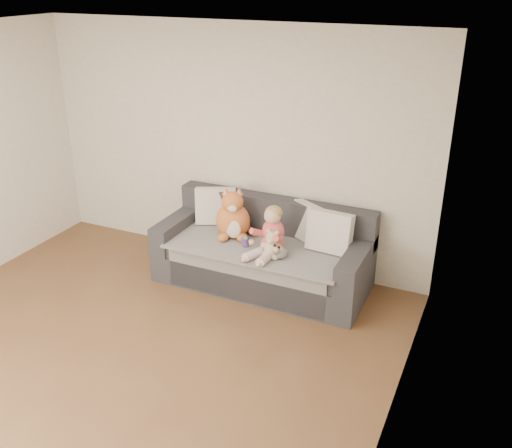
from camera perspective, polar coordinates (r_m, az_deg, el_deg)
The scene contains 10 objects.
room_shell at distance 4.58m, azimuth -14.42°, elevation 0.80°, with size 5.00×5.00×5.00m.
sofa at distance 5.98m, azimuth 0.76°, elevation -3.17°, with size 2.20×0.94×0.85m.
cushion_left at distance 6.29m, azimuth -4.05°, elevation 1.84°, with size 0.48×0.36×0.42m.
cushion_right_back at distance 5.90m, azimuth 5.32°, elevation 0.14°, with size 0.46×0.38×0.40m.
cushion_right_front at distance 5.69m, azimuth 7.38°, elevation -0.78°, with size 0.46×0.24×0.42m.
toddler at distance 5.59m, azimuth 1.48°, elevation -1.00°, with size 0.34×0.51×0.49m.
plush_cat at distance 5.95m, azimuth -2.30°, elevation 0.59°, with size 0.45×0.45×0.56m.
teddy_bear at distance 5.55m, azimuth 1.65°, elevation -2.22°, with size 0.23×0.17×0.30m.
plush_cow at distance 5.55m, azimuth 2.43°, elevation -2.82°, with size 0.13×0.20×0.16m.
sippy_cup at distance 5.78m, azimuth -1.03°, elevation -1.68°, with size 0.11×0.08×0.12m.
Camera 1 is at (2.73, -2.80, 3.05)m, focal length 40.00 mm.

